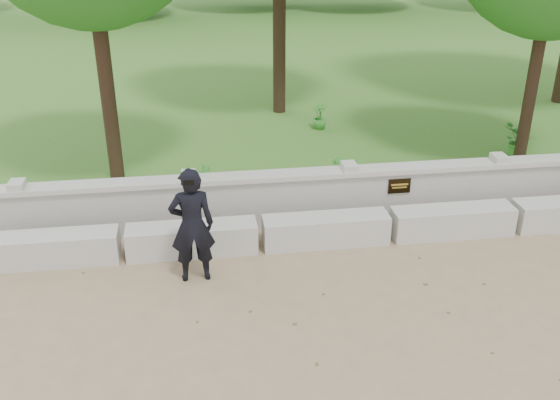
% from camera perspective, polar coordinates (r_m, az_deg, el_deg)
% --- Properties ---
extents(ground, '(80.00, 80.00, 0.00)m').
position_cam_1_polar(ground, '(8.27, 13.84, -9.73)').
color(ground, '#937D5A').
rests_on(ground, ground).
extents(lawn, '(40.00, 22.00, 0.25)m').
position_cam_1_polar(lawn, '(20.91, -0.12, 12.84)').
color(lawn, '#3D6C26').
rests_on(lawn, ground).
extents(concrete_bench, '(11.90, 0.45, 0.45)m').
position_cam_1_polar(concrete_bench, '(9.68, 10.01, -2.31)').
color(concrete_bench, beige).
rests_on(concrete_bench, ground).
extents(parapet_wall, '(12.50, 0.35, 0.90)m').
position_cam_1_polar(parapet_wall, '(10.17, 8.94, 0.69)').
color(parapet_wall, '#B3B1A9').
rests_on(parapet_wall, ground).
extents(man_main, '(0.62, 0.55, 1.64)m').
position_cam_1_polar(man_main, '(8.34, -8.05, -2.32)').
color(man_main, black).
rests_on(man_main, ground).
extents(shrub_a, '(0.34, 0.38, 0.60)m').
position_cam_1_polar(shrub_a, '(10.36, -6.78, 1.82)').
color(shrub_a, '#3A882E').
rests_on(shrub_a, lawn).
extents(shrub_b, '(0.40, 0.39, 0.56)m').
position_cam_1_polar(shrub_b, '(10.64, 5.52, 2.42)').
color(shrub_b, '#3A882E').
rests_on(shrub_b, lawn).
extents(shrub_c, '(0.77, 0.77, 0.65)m').
position_cam_1_polar(shrub_c, '(12.77, 20.95, 5.00)').
color(shrub_c, '#3A882E').
rests_on(shrub_c, lawn).
extents(shrub_d, '(0.40, 0.41, 0.55)m').
position_cam_1_polar(shrub_d, '(13.60, 3.64, 7.62)').
color(shrub_d, '#3A882E').
rests_on(shrub_d, lawn).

